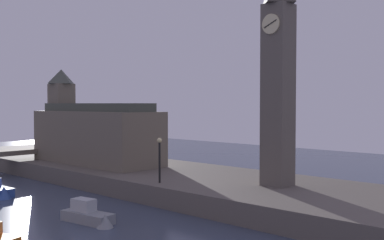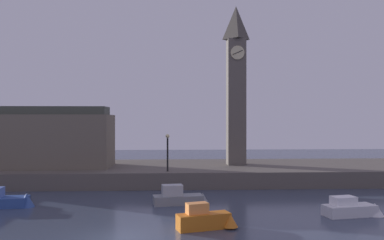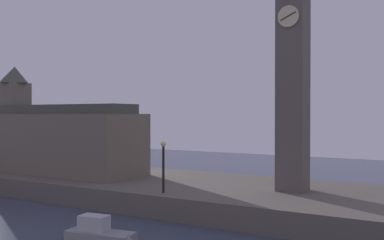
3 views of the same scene
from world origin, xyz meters
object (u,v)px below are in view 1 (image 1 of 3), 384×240
Objects in this scene: clock_tower at (278,67)px; parliament_hall at (93,132)px; boat_cruiser_grey at (91,216)px; streetlamp at (160,154)px.

clock_tower is 21.59m from parliament_hall.
clock_tower is 1.09× the size of parliament_hall.
parliament_hall is at bearing 144.66° from boat_cruiser_grey.
clock_tower is at bearing 3.96° from parliament_hall.
parliament_hall is 14.27m from streetlamp.
streetlamp is at bearing -14.83° from parliament_hall.
parliament_hall is (-20.82, -1.44, -5.53)m from clock_tower.
boat_cruiser_grey is (14.98, -10.62, -4.05)m from parliament_hall.
streetlamp reaches higher than boat_cruiser_grey.
clock_tower reaches higher than boat_cruiser_grey.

